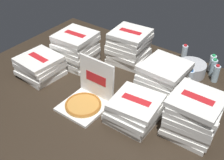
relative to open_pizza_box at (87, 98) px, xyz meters
The scene contains 15 objects.
ground_plane 0.25m from the open_pizza_box, 64.76° to the left, with size 3.20×2.40×0.02m, color #2D2319.
open_pizza_box is the anchor object (origin of this frame).
pizza_stack_center_near 0.73m from the open_pizza_box, behind, with size 0.43×0.45×0.24m.
pizza_stack_left_far 0.77m from the open_pizza_box, 139.80° to the left, with size 0.44×0.46×0.38m.
pizza_stack_left_near 0.75m from the open_pizza_box, 47.33° to the left, with size 0.44×0.43×0.38m.
pizza_stack_right_near 0.91m from the open_pizza_box, 97.91° to the left, with size 0.45×0.45×0.38m.
pizza_stack_left_mid 0.49m from the open_pizza_box, 10.01° to the left, with size 0.44×0.45×0.24m.
pizza_stack_center_far 0.98m from the open_pizza_box, 15.20° to the left, with size 0.46×0.46×0.38m.
ice_bucket 1.23m from the open_pizza_box, 61.13° to the left, with size 0.31×0.31×0.14m, color #B7BABF.
water_bottle_0 1.08m from the open_pizza_box, 52.06° to the left, with size 0.07×0.07×0.21m.
water_bottle_1 1.48m from the open_pizza_box, 59.75° to the left, with size 0.07×0.07×0.21m.
water_bottle_2 1.39m from the open_pizza_box, 52.28° to the left, with size 0.07×0.07×0.21m.
water_bottle_3 1.43m from the open_pizza_box, 56.73° to the left, with size 0.07×0.07×0.21m.
water_bottle_4 0.98m from the open_pizza_box, 64.20° to the left, with size 0.07×0.07×0.21m.
water_bottle_5 1.36m from the open_pizza_box, 72.91° to the left, with size 0.07×0.07×0.21m.
Camera 1 is at (1.31, -1.71, 1.79)m, focal length 44.78 mm.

